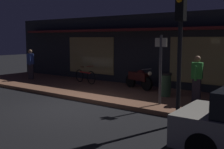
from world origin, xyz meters
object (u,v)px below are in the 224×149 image
object	(u,v)px
person_bystander	(197,78)
sign_post	(160,65)
motorcycle	(139,78)
person_photographer	(31,64)
trash_bin	(165,84)
bicycle_parked	(85,76)
traffic_light_pole	(180,37)

from	to	relation	value
person_bystander	sign_post	world-z (taller)	sign_post
motorcycle	person_photographer	distance (m)	6.60
person_photographer	trash_bin	bearing A→B (deg)	1.61
person_bystander	sign_post	xyz separation A→B (m)	(-0.89, -1.11, 0.48)
bicycle_parked	sign_post	xyz separation A→B (m)	(5.23, -1.93, 1.00)
bicycle_parked	sign_post	distance (m)	5.67
sign_post	trash_bin	distance (m)	1.70
person_bystander	motorcycle	bearing A→B (deg)	161.71
sign_post	traffic_light_pole	bearing A→B (deg)	-47.82
person_bystander	person_photographer	bearing A→B (deg)	179.81
traffic_light_pole	person_photographer	bearing A→B (deg)	165.55
person_photographer	sign_post	world-z (taller)	sign_post
bicycle_parked	person_bystander	distance (m)	6.20
motorcycle	trash_bin	xyz separation A→B (m)	(1.67, -0.74, -0.03)
motorcycle	person_photographer	bearing A→B (deg)	-171.56
motorcycle	sign_post	size ratio (longest dim) A/B	0.69
sign_post	traffic_light_pole	world-z (taller)	traffic_light_pole
sign_post	trash_bin	world-z (taller)	sign_post
bicycle_parked	trash_bin	distance (m)	4.80
bicycle_parked	sign_post	size ratio (longest dim) A/B	0.68
motorcycle	traffic_light_pole	xyz separation A→B (m)	(3.40, -3.52, 1.83)
motorcycle	person_photographer	world-z (taller)	person_photographer
person_photographer	traffic_light_pole	xyz separation A→B (m)	(9.92, -2.56, 1.45)
sign_post	traffic_light_pole	xyz separation A→B (m)	(1.28, -1.41, 0.97)
bicycle_parked	traffic_light_pole	distance (m)	7.57
sign_post	traffic_light_pole	distance (m)	2.13
motorcycle	person_bystander	distance (m)	3.20
bicycle_parked	person_photographer	world-z (taller)	person_photographer
person_photographer	traffic_light_pole	world-z (taller)	traffic_light_pole
person_photographer	trash_bin	distance (m)	8.19
sign_post	person_photographer	bearing A→B (deg)	172.44
bicycle_parked	sign_post	bearing A→B (deg)	-20.20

